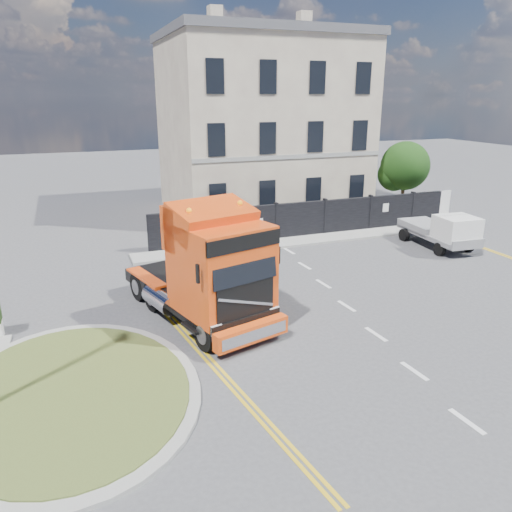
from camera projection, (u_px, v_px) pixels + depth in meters
name	position (u px, v px, depth m)	size (l,w,h in m)	color
ground	(271.00, 314.00, 18.32)	(120.00, 120.00, 0.00)	#424244
traffic_island	(71.00, 394.00, 13.26)	(6.80, 6.80, 0.17)	gray
hoarding_fence	(317.00, 218.00, 28.23)	(18.80, 0.25, 2.00)	black
georgian_building	(261.00, 125.00, 33.25)	(12.30, 10.30, 12.80)	beige
tree	(402.00, 168.00, 32.99)	(3.20, 3.20, 4.80)	#382619
pavement_far	(315.00, 239.00, 27.53)	(20.00, 1.60, 0.12)	gray
truck	(211.00, 273.00, 16.95)	(4.42, 7.51, 4.23)	black
flatbed_pickup	(448.00, 231.00, 25.41)	(2.14, 4.71, 1.91)	gray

